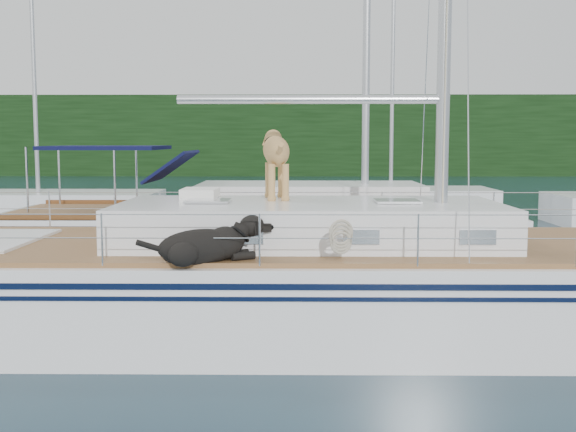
{
  "coord_description": "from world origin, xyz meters",
  "views": [
    {
      "loc": [
        0.62,
        -9.87,
        2.66
      ],
      "look_at": [
        0.5,
        0.2,
        1.6
      ],
      "focal_mm": 45.0,
      "sensor_mm": 36.0,
      "label": 1
    }
  ],
  "objects": [
    {
      "name": "neighbor_sailboat",
      "position": [
        -0.18,
        5.79,
        0.63
      ],
      "size": [
        11.0,
        3.5,
        13.3
      ],
      "color": "white",
      "rests_on": "ground"
    },
    {
      "name": "ground",
      "position": [
        0.0,
        0.0,
        0.0
      ],
      "size": [
        120.0,
        120.0,
        0.0
      ],
      "primitive_type": "plane",
      "color": "black",
      "rests_on": "ground"
    },
    {
      "name": "shore_bank",
      "position": [
        0.0,
        46.2,
        0.6
      ],
      "size": [
        92.0,
        1.0,
        1.2
      ],
      "primitive_type": "cube",
      "color": "#595147",
      "rests_on": "ground"
    },
    {
      "name": "tree_line",
      "position": [
        0.0,
        45.0,
        3.0
      ],
      "size": [
        90.0,
        3.0,
        6.0
      ],
      "primitive_type": "cube",
      "color": "black",
      "rests_on": "ground"
    },
    {
      "name": "bg_boat_west",
      "position": [
        -8.0,
        14.0,
        0.45
      ],
      "size": [
        8.0,
        3.0,
        11.65
      ],
      "color": "white",
      "rests_on": "ground"
    },
    {
      "name": "bg_boat_center",
      "position": [
        4.0,
        16.0,
        0.45
      ],
      "size": [
        7.2,
        3.0,
        11.65
      ],
      "color": "white",
      "rests_on": "ground"
    },
    {
      "name": "main_sailboat",
      "position": [
        0.09,
        -0.0,
        0.68
      ],
      "size": [
        12.0,
        4.09,
        14.01
      ],
      "color": "white",
      "rests_on": "ground"
    }
  ]
}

